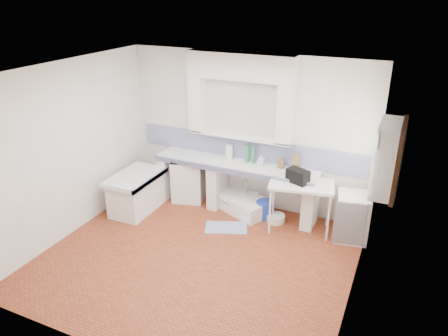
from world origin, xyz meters
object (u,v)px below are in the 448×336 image
at_px(stove, 189,180).
at_px(fridge, 352,217).
at_px(side_table, 300,207).
at_px(sink, 242,204).

height_order(stove, fridge, stove).
bearing_deg(side_table, fridge, -5.07).
distance_m(stove, side_table, 2.24).
relative_size(stove, fridge, 1.03).
bearing_deg(fridge, side_table, 176.03).
xyz_separation_m(stove, fridge, (3.06, -0.15, -0.01)).
bearing_deg(sink, fridge, 20.30).
distance_m(stove, sink, 1.13).
bearing_deg(side_table, stove, 162.13).
distance_m(stove, fridge, 3.07).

